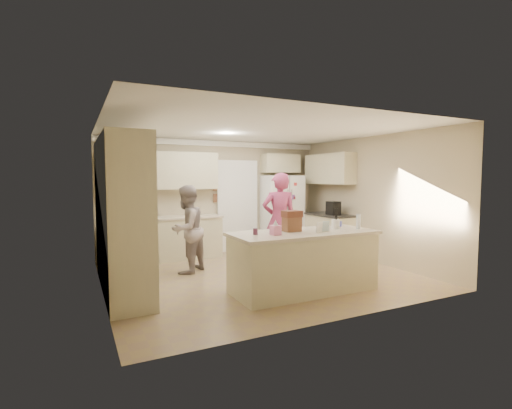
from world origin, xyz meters
name	(u,v)px	position (x,y,z in m)	size (l,w,h in m)	color
floor	(260,276)	(0.00, 0.00, -0.01)	(5.20, 4.60, 0.02)	#8C7258
ceiling	(260,128)	(0.00, 0.00, 2.61)	(5.20, 4.60, 0.02)	white
wall_back	(215,197)	(0.00, 2.31, 1.30)	(5.20, 0.02, 2.60)	tan
wall_front	(346,215)	(0.00, -2.31, 1.30)	(5.20, 0.02, 2.60)	tan
wall_left	(100,209)	(-2.61, 0.00, 1.30)	(0.02, 4.60, 2.60)	tan
wall_right	(372,199)	(2.61, 0.00, 1.30)	(0.02, 4.60, 2.60)	tan
crown_back	(215,144)	(0.00, 2.26, 2.53)	(5.20, 0.08, 0.12)	white
pantry_bank	(121,215)	(-2.30, 0.20, 1.18)	(0.60, 2.60, 2.35)	#C1BA95
back_base_cab	(169,239)	(-1.15, 2.00, 0.44)	(2.20, 0.60, 0.88)	#C1BA95
back_countertop	(169,218)	(-1.15, 1.99, 0.90)	(2.24, 0.63, 0.04)	beige
back_upper_cab	(167,171)	(-1.15, 2.12, 1.90)	(2.20, 0.35, 0.80)	#C1BA95
doorway_opening	(237,207)	(0.55, 2.28, 1.05)	(0.90, 0.06, 2.10)	black
doorway_casing	(238,207)	(0.55, 2.24, 1.05)	(1.02, 0.03, 2.22)	white
wall_frame_upper	(216,186)	(0.02, 2.27, 1.55)	(0.15, 0.02, 0.20)	brown
wall_frame_lower	(216,198)	(0.02, 2.27, 1.28)	(0.15, 0.02, 0.20)	brown
refrigerator	(282,213)	(1.58, 1.94, 0.90)	(0.90, 0.70, 1.80)	white
fridge_seam	(289,214)	(1.58, 1.58, 0.90)	(0.01, 0.02, 1.78)	gray
fridge_dispenser	(282,204)	(1.36, 1.57, 1.15)	(0.22, 0.03, 0.35)	black
fridge_handle_l	(288,208)	(1.53, 1.57, 1.05)	(0.02, 0.02, 0.85)	silver
fridge_handle_r	(292,208)	(1.63, 1.57, 1.05)	(0.02, 0.02, 0.85)	silver
over_fridge_cab	(281,163)	(1.65, 2.12, 2.10)	(0.95, 0.35, 0.45)	#C1BA95
right_base_cab	(329,235)	(2.30, 1.00, 0.44)	(0.60, 1.20, 0.88)	#C1BA95
right_countertop	(329,215)	(2.29, 1.00, 0.90)	(0.63, 1.24, 0.04)	#2D2B28
right_upper_cab	(329,169)	(2.43, 1.20, 1.95)	(0.35, 1.50, 0.70)	#C1BA95
coffee_maker	(333,208)	(2.25, 0.80, 1.07)	(0.22, 0.28, 0.30)	black
island_base	(303,263)	(0.20, -1.10, 0.44)	(2.20, 0.90, 0.88)	#C1BA95
island_top	(304,233)	(0.20, -1.10, 0.90)	(2.28, 0.96, 0.05)	beige
utensil_crock	(336,224)	(0.85, -1.05, 1.00)	(0.13, 0.13, 0.15)	white
tissue_box	(275,230)	(-0.35, -1.20, 1.00)	(0.13, 0.13, 0.14)	pink
tissue_plume	(276,223)	(-0.35, -1.20, 1.10)	(0.08, 0.08, 0.08)	white
dollhouse_body	(292,224)	(0.05, -1.00, 1.04)	(0.26, 0.18, 0.22)	brown
dollhouse_roof	(292,214)	(0.05, -1.00, 1.20)	(0.28, 0.20, 0.10)	#592D1E
jam_jar	(255,232)	(-0.60, -1.05, 0.97)	(0.07, 0.07, 0.09)	#59263F
greeting_card_a	(319,227)	(0.35, -1.30, 1.01)	(0.12, 0.01, 0.16)	white
greeting_card_b	(326,226)	(0.50, -1.25, 1.01)	(0.12, 0.01, 0.16)	silver
water_bottle	(358,222)	(1.15, -1.25, 1.04)	(0.07, 0.07, 0.24)	silver
shaker_salt	(337,224)	(1.02, -0.88, 0.97)	(0.05, 0.05, 0.09)	#4A52B5
shaker_pepper	(341,224)	(1.09, -0.88, 0.97)	(0.05, 0.05, 0.09)	#4A52B5
teen_boy	(187,229)	(-1.11, 0.78, 0.81)	(0.78, 0.61, 1.61)	gray
teen_girl	(279,220)	(0.64, 0.42, 0.92)	(0.67, 0.44, 1.85)	#9D2C5E
fridge_magnets	(290,214)	(1.58, 1.57, 0.90)	(0.76, 0.02, 1.44)	tan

